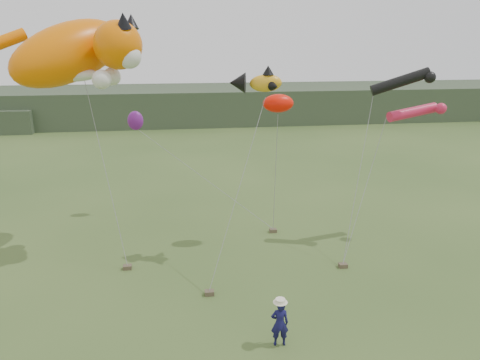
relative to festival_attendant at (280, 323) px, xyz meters
The scene contains 8 objects.
ground 1.09m from the festival_attendant, 161.68° to the left, with size 120.00×120.00×0.00m, color #385123.
headland 45.09m from the festival_attendant, 94.84° to the left, with size 90.00×13.00×4.00m.
festival_attendant is the anchor object (origin of this frame).
sandbag_anchors 5.85m from the festival_attendant, 114.87° to the left, with size 14.76×7.06×0.19m.
cat_kite 14.16m from the festival_attendant, 128.94° to the left, with size 7.32×5.60×4.08m.
fish_kite 9.98m from the festival_attendant, 87.42° to the left, with size 2.36×1.57×1.18m.
tube_kites 12.91m from the festival_attendant, 44.76° to the left, with size 3.77×1.53×2.58m.
misc_kites 11.41m from the festival_attendant, 93.92° to the left, with size 8.11×5.52×2.41m.
Camera 1 is at (-2.45, -13.23, 9.77)m, focal length 35.00 mm.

